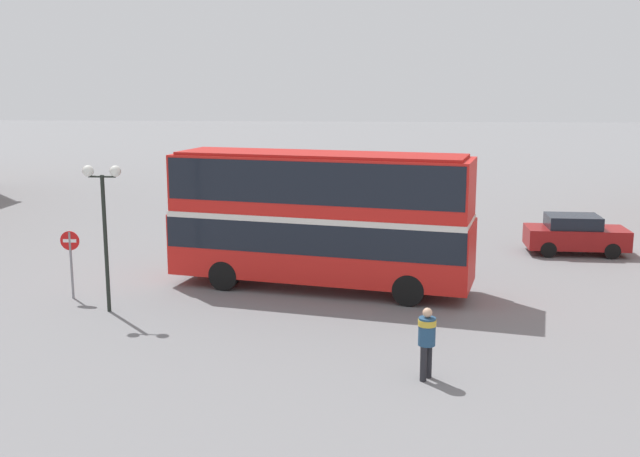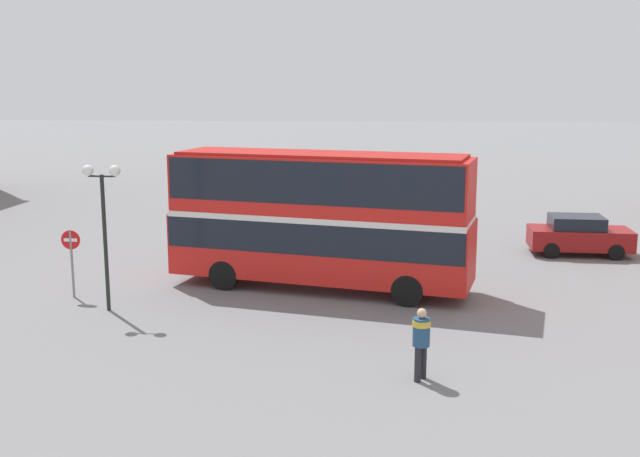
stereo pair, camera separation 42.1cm
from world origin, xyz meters
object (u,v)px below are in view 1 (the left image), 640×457
at_px(double_decker_bus, 320,212).
at_px(pedestrian_foreground, 427,336).
at_px(street_lamp_twin_globe, 103,202).
at_px(parked_car_kerb_near, 575,234).
at_px(parked_car_kerb_far, 242,193).
at_px(no_entry_sign, 71,253).

xyz_separation_m(double_decker_bus, pedestrian_foreground, (3.12, -7.94, -1.60)).
distance_m(double_decker_bus, pedestrian_foreground, 8.68).
distance_m(double_decker_bus, street_lamp_twin_globe, 7.13).
bearing_deg(parked_car_kerb_near, pedestrian_foreground, -114.46).
relative_size(parked_car_kerb_far, no_entry_sign, 2.11).
bearing_deg(parked_car_kerb_far, no_entry_sign, -82.25).
relative_size(parked_car_kerb_near, street_lamp_twin_globe, 0.90).
bearing_deg(street_lamp_twin_globe, no_entry_sign, 141.86).
relative_size(double_decker_bus, pedestrian_foreground, 5.99).
bearing_deg(pedestrian_foreground, parked_car_kerb_far, -39.64).
height_order(parked_car_kerb_far, street_lamp_twin_globe, street_lamp_twin_globe).
xyz_separation_m(pedestrian_foreground, parked_car_kerb_near, (7.09, 14.16, -0.27)).
relative_size(parked_car_kerb_far, street_lamp_twin_globe, 1.05).
bearing_deg(street_lamp_twin_globe, parked_car_kerb_near, 29.50).
bearing_deg(no_entry_sign, double_decker_bus, 12.73).
xyz_separation_m(parked_car_kerb_near, street_lamp_twin_globe, (-16.57, -9.37, 2.62)).
bearing_deg(parked_car_kerb_far, parked_car_kerb_near, -21.06).
bearing_deg(parked_car_kerb_far, street_lamp_twin_globe, -77.18).
bearing_deg(parked_car_kerb_far, pedestrian_foreground, -56.41).
distance_m(pedestrian_foreground, parked_car_kerb_far, 27.06).
xyz_separation_m(parked_car_kerb_near, parked_car_kerb_far, (-16.06, 11.36, -0.07)).
relative_size(pedestrian_foreground, no_entry_sign, 0.79).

